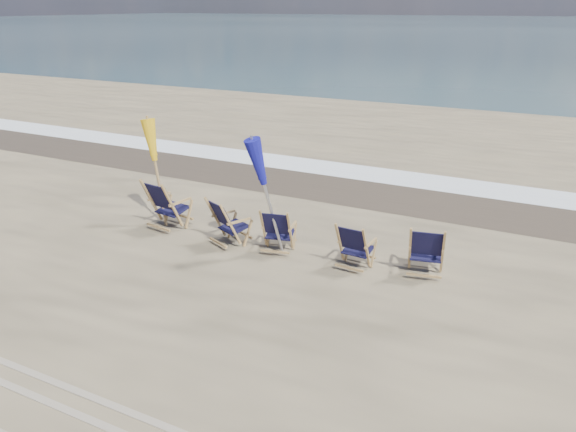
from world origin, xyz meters
name	(u,v)px	position (x,y,z in m)	size (l,w,h in m)	color
ocean	(567,27)	(0.00, 128.00, 0.00)	(400.00, 400.00, 0.00)	#324D54
surf_foam	(390,176)	(0.00, 8.30, 0.00)	(200.00, 1.40, 0.01)	silver
wet_sand_strip	(372,192)	(0.00, 6.80, 0.00)	(200.00, 2.60, 0.00)	#42362A
beach_chair_0	(172,208)	(-2.69, 2.36, 0.55)	(0.71, 0.80, 1.11)	black
beach_chair_1	(231,227)	(-1.20, 2.18, 0.49)	(0.62, 0.70, 0.97)	black
beach_chair_2	(290,233)	(-0.11, 2.49, 0.46)	(0.59, 0.66, 0.92)	black
beach_chair_3	(366,250)	(1.40, 2.40, 0.45)	(0.58, 0.65, 0.90)	black
beach_chair_4	(443,254)	(2.62, 2.77, 0.48)	(0.62, 0.70, 0.97)	black
umbrella_yellow	(155,146)	(-3.28, 2.69, 1.69)	(0.30, 0.30, 2.22)	#9F7B47
umbrella_blue	(269,164)	(-0.43, 2.30, 1.76)	(0.30, 0.30, 2.29)	#A5A5AD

